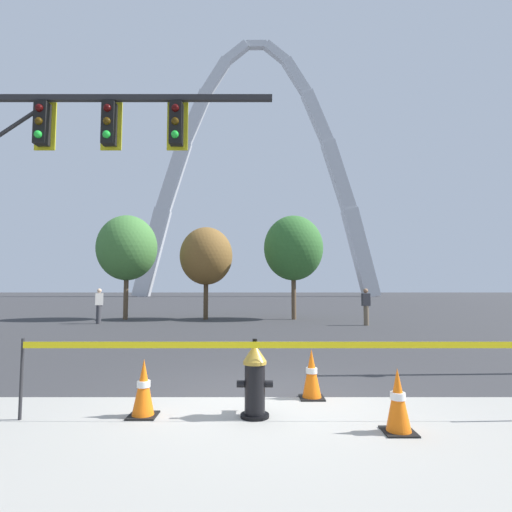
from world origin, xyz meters
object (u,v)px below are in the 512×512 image
at_px(traffic_cone_by_hydrant, 311,374).
at_px(traffic_cone_curb_edge, 142,388).
at_px(pedestrian_standing_center, 98,306).
at_px(fire_hydrant, 254,380).
at_px(traffic_cone_mid_sidewalk, 397,401).
at_px(pedestrian_walking_left, 365,306).
at_px(traffic_signal_gantry, 19,154).
at_px(monument_arch, 255,182).

relative_size(traffic_cone_by_hydrant, traffic_cone_curb_edge, 1.00).
bearing_deg(pedestrian_standing_center, traffic_cone_curb_edge, -66.63).
relative_size(fire_hydrant, traffic_cone_mid_sidewalk, 1.36).
relative_size(fire_hydrant, traffic_cone_curb_edge, 1.36).
distance_m(pedestrian_walking_left, pedestrian_standing_center, 11.94).
bearing_deg(pedestrian_standing_center, traffic_signal_gantry, -77.64).
distance_m(traffic_cone_mid_sidewalk, monument_arch, 70.48).
height_order(traffic_cone_by_hydrant, traffic_signal_gantry, traffic_signal_gantry).
bearing_deg(pedestrian_standing_center, pedestrian_walking_left, -3.71).
distance_m(monument_arch, pedestrian_standing_center, 57.72).
distance_m(traffic_cone_by_hydrant, traffic_cone_curb_edge, 2.42).
relative_size(fire_hydrant, pedestrian_standing_center, 0.62).
bearing_deg(fire_hydrant, traffic_cone_curb_edge, 179.01).
bearing_deg(fire_hydrant, pedestrian_walking_left, 68.87).
bearing_deg(traffic_cone_curb_edge, traffic_signal_gantry, 139.90).
bearing_deg(traffic_signal_gantry, traffic_cone_by_hydrant, -19.87).
bearing_deg(traffic_signal_gantry, pedestrian_walking_left, 44.50).
xyz_separation_m(traffic_cone_curb_edge, pedestrian_walking_left, (6.23, 12.40, 0.46)).
relative_size(fire_hydrant, pedestrian_walking_left, 0.62).
bearing_deg(pedestrian_standing_center, traffic_cone_by_hydrant, -57.17).
relative_size(fire_hydrant, traffic_cone_by_hydrant, 1.36).
bearing_deg(monument_arch, traffic_signal_gantry, -94.40).
bearing_deg(traffic_cone_curb_edge, pedestrian_walking_left, 63.34).
height_order(traffic_cone_curb_edge, pedestrian_standing_center, pedestrian_standing_center).
relative_size(traffic_cone_by_hydrant, pedestrian_standing_center, 0.46).
xyz_separation_m(fire_hydrant, traffic_signal_gantry, (-4.87, 2.92, 3.94)).
distance_m(traffic_cone_by_hydrant, traffic_signal_gantry, 7.29).
height_order(fire_hydrant, traffic_signal_gantry, traffic_signal_gantry).
relative_size(traffic_cone_mid_sidewalk, pedestrian_standing_center, 0.46).
height_order(traffic_cone_curb_edge, pedestrian_walking_left, pedestrian_walking_left).
bearing_deg(traffic_cone_mid_sidewalk, traffic_cone_by_hydrant, 119.24).
relative_size(traffic_signal_gantry, pedestrian_standing_center, 4.92).
height_order(traffic_cone_curb_edge, monument_arch, monument_arch).
distance_m(traffic_cone_by_hydrant, monument_arch, 69.11).
distance_m(traffic_signal_gantry, pedestrian_walking_left, 14.02).
bearing_deg(traffic_signal_gantry, fire_hydrant, -30.98).
xyz_separation_m(traffic_cone_curb_edge, monument_arch, (1.48, 66.88, 20.33)).
bearing_deg(traffic_cone_mid_sidewalk, pedestrian_standing_center, 122.47).
relative_size(fire_hydrant, monument_arch, 0.02).
height_order(monument_arch, pedestrian_walking_left, monument_arch).
relative_size(traffic_cone_curb_edge, monument_arch, 0.02).
bearing_deg(pedestrian_walking_left, traffic_signal_gantry, -135.50).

